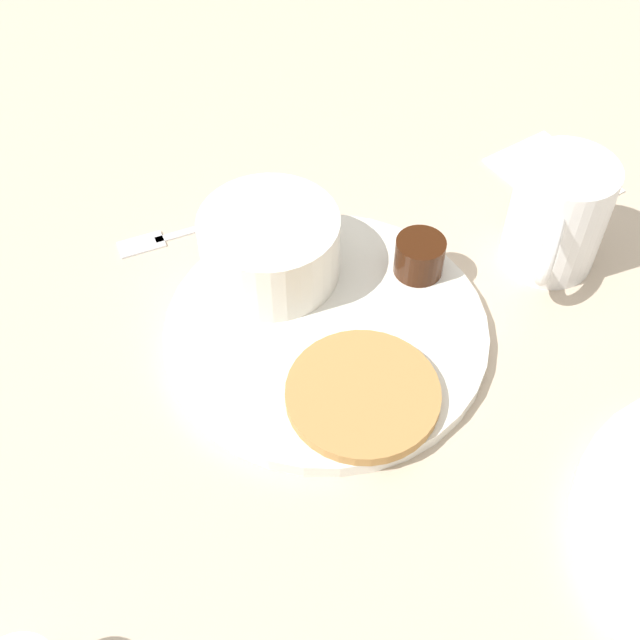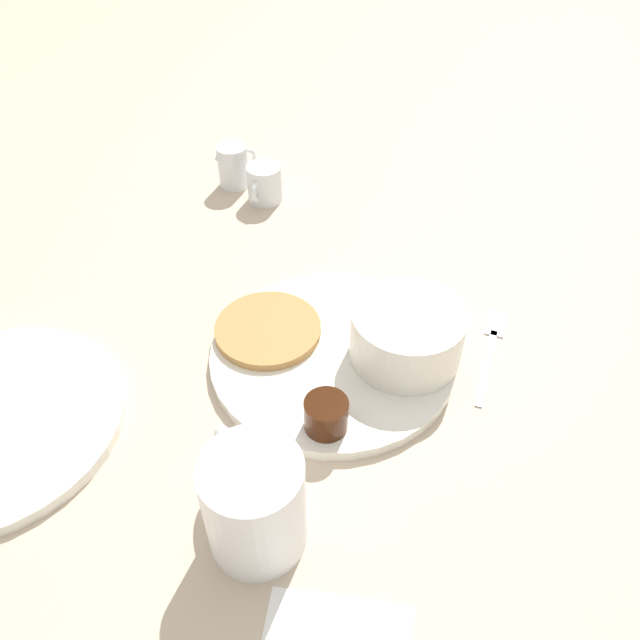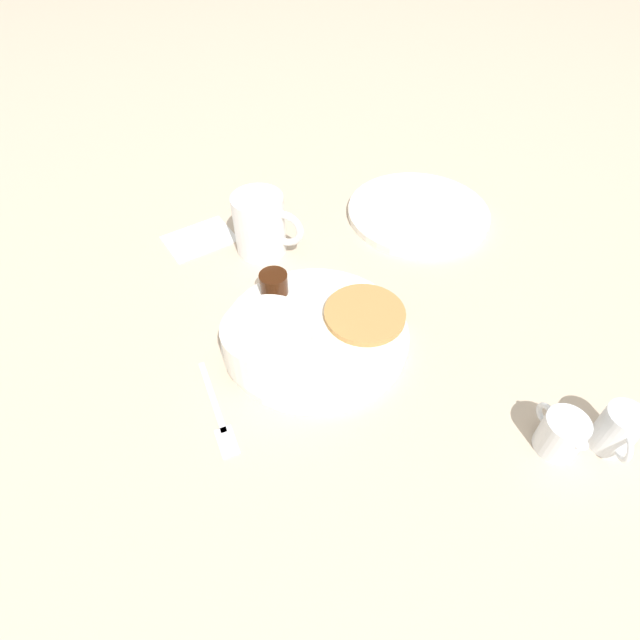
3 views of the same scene
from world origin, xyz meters
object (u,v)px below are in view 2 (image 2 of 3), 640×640
at_px(coffee_mug, 253,501).
at_px(fork, 492,344).
at_px(creamer_pitcher_far, 233,166).
at_px(creamer_pitcher_near, 264,183).
at_px(bowl, 407,332).
at_px(plate, 333,355).

distance_m(coffee_mug, fork, 0.31).
bearing_deg(fork, coffee_mug, 46.91).
bearing_deg(creamer_pitcher_far, creamer_pitcher_near, 143.89).
bearing_deg(bowl, creamer_pitcher_far, -54.62).
relative_size(coffee_mug, creamer_pitcher_far, 1.66).
bearing_deg(plate, fork, -169.20).
relative_size(creamer_pitcher_near, creamer_pitcher_far, 1.10).
relative_size(plate, creamer_pitcher_far, 4.06).
xyz_separation_m(plate, bowl, (-0.07, -0.00, 0.04)).
distance_m(creamer_pitcher_near, fork, 0.38).
bearing_deg(bowl, fork, -162.09).
distance_m(bowl, coffee_mug, 0.23).
height_order(plate, creamer_pitcher_near, creamer_pitcher_near).
bearing_deg(creamer_pitcher_near, bowl, 122.23).
relative_size(coffee_mug, creamer_pitcher_near, 1.52).
distance_m(plate, coffee_mug, 0.21).
height_order(coffee_mug, creamer_pitcher_far, coffee_mug).
bearing_deg(fork, creamer_pitcher_near, -43.29).
relative_size(plate, coffee_mug, 2.44).
distance_m(bowl, fork, 0.11).
bearing_deg(coffee_mug, creamer_pitcher_near, -82.61).
xyz_separation_m(plate, creamer_pitcher_near, (0.11, -0.29, 0.02)).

